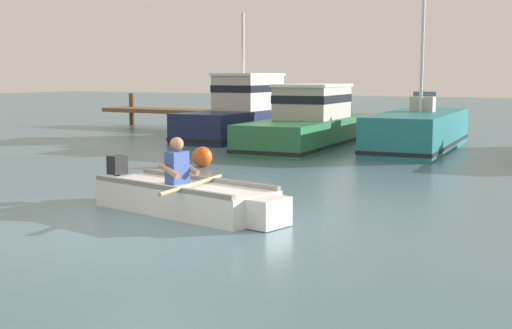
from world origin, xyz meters
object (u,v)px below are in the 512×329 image
(mooring_buoy, at_px, (202,157))
(rowboat_with_person, at_px, (187,197))
(moored_boat_teal, at_px, (419,132))
(moored_boat_navy, at_px, (243,114))
(moored_boat_green, at_px, (308,124))

(mooring_buoy, bearing_deg, rowboat_with_person, -58.28)
(moored_boat_teal, bearing_deg, rowboat_with_person, -92.21)
(moored_boat_teal, bearing_deg, mooring_buoy, -117.99)
(rowboat_with_person, height_order, mooring_buoy, rowboat_with_person)
(moored_boat_navy, distance_m, moored_boat_green, 3.55)
(moored_boat_teal, relative_size, mooring_buoy, 13.46)
(rowboat_with_person, relative_size, moored_boat_navy, 0.61)
(moored_boat_navy, relative_size, mooring_buoy, 12.69)
(moored_boat_navy, relative_size, moored_boat_teal, 0.94)
(moored_boat_green, height_order, mooring_buoy, moored_boat_green)
(rowboat_with_person, xyz_separation_m, moored_boat_navy, (-5.90, 11.63, 0.57))
(moored_boat_navy, height_order, moored_boat_green, moored_boat_navy)
(moored_boat_navy, distance_m, moored_boat_teal, 6.37)
(moored_boat_green, distance_m, moored_boat_teal, 3.25)
(rowboat_with_person, bearing_deg, moored_boat_green, 105.03)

